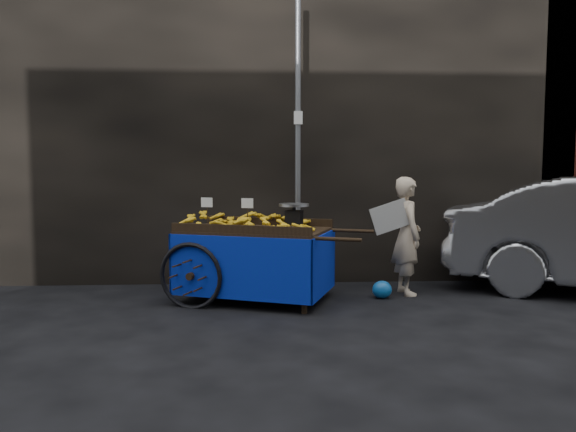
{
  "coord_description": "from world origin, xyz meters",
  "views": [
    {
      "loc": [
        -0.29,
        -6.61,
        1.72
      ],
      "look_at": [
        0.11,
        0.5,
        1.09
      ],
      "focal_mm": 35.0,
      "sensor_mm": 36.0,
      "label": 1
    }
  ],
  "objects": [
    {
      "name": "vendor",
      "position": [
        1.73,
        0.78,
        0.8
      ],
      "size": [
        0.77,
        0.62,
        1.59
      ],
      "rotation": [
        0.0,
        0.0,
        1.69
      ],
      "color": "beige",
      "rests_on": "ground"
    },
    {
      "name": "building_wall",
      "position": [
        0.39,
        2.6,
        2.5
      ],
      "size": [
        13.5,
        2.0,
        5.0
      ],
      "color": "black",
      "rests_on": "ground"
    },
    {
      "name": "street_pole",
      "position": [
        0.3,
        1.3,
        2.01
      ],
      "size": [
        0.12,
        0.1,
        4.0
      ],
      "color": "slate",
      "rests_on": "ground"
    },
    {
      "name": "plastic_bag",
      "position": [
        1.35,
        0.53,
        0.12
      ],
      "size": [
        0.26,
        0.21,
        0.23
      ],
      "primitive_type": "ellipsoid",
      "color": "#165DAA",
      "rests_on": "ground"
    },
    {
      "name": "ground",
      "position": [
        0.0,
        0.0,
        0.0
      ],
      "size": [
        80.0,
        80.0,
        0.0
      ],
      "primitive_type": "plane",
      "color": "black",
      "rests_on": "ground"
    },
    {
      "name": "banana_cart",
      "position": [
        -0.36,
        0.55,
        0.84
      ],
      "size": [
        2.72,
        1.91,
        1.35
      ],
      "rotation": [
        0.0,
        0.0,
        -0.36
      ],
      "color": "black",
      "rests_on": "ground"
    }
  ]
}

